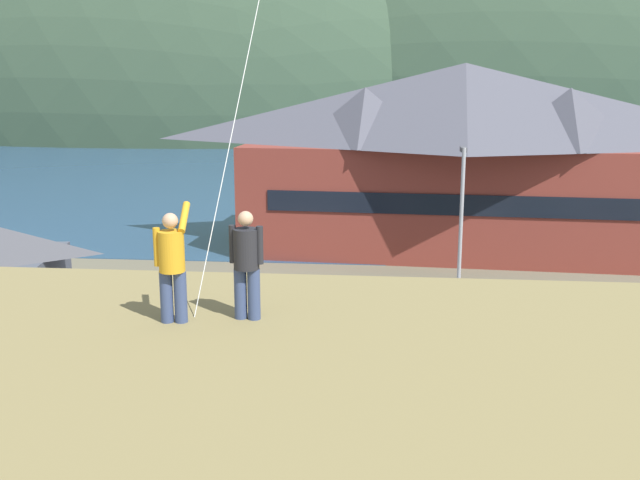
% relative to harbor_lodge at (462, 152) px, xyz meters
% --- Properties ---
extents(ground_plane, '(600.00, 600.00, 0.00)m').
position_rel_harbor_lodge_xyz_m(ground_plane, '(-6.80, -22.60, -5.66)').
color(ground_plane, '#66604C').
extents(parking_lot_pad, '(40.00, 20.00, 0.10)m').
position_rel_harbor_lodge_xyz_m(parking_lot_pad, '(-6.80, -17.60, -5.61)').
color(parking_lot_pad, slate).
rests_on(parking_lot_pad, ground).
extents(bay_water, '(360.00, 84.00, 0.03)m').
position_rel_harbor_lodge_xyz_m(bay_water, '(-6.80, 37.40, -5.65)').
color(bay_water, navy).
rests_on(bay_water, ground).
extents(far_hill_west_ridge, '(116.78, 46.62, 56.05)m').
position_rel_harbor_lodge_xyz_m(far_hill_west_ridge, '(-78.87, 97.92, -5.66)').
color(far_hill_west_ridge, '#42513D').
rests_on(far_hill_west_ridge, ground).
extents(far_hill_east_peak, '(113.90, 60.77, 70.35)m').
position_rel_harbor_lodge_xyz_m(far_hill_east_peak, '(-41.03, 87.88, -5.66)').
color(far_hill_east_peak, '#334733').
rests_on(far_hill_east_peak, ground).
extents(far_hill_center_saddle, '(128.16, 69.50, 72.56)m').
position_rel_harbor_lodge_xyz_m(far_hill_center_saddle, '(25.50, 95.82, -5.66)').
color(far_hill_center_saddle, '#334733').
rests_on(far_hill_center_saddle, ground).
extents(harbor_lodge, '(26.50, 12.54, 10.64)m').
position_rel_harbor_lodge_xyz_m(harbor_lodge, '(0.00, 0.00, 0.00)').
color(harbor_lodge, brown).
rests_on(harbor_lodge, ground).
extents(storage_shed_waterside, '(6.63, 5.36, 4.38)m').
position_rel_harbor_lodge_xyz_m(storage_shed_waterside, '(-6.69, 2.16, -3.39)').
color(storage_shed_waterside, beige).
rests_on(storage_shed_waterside, ground).
extents(wharf_dock, '(3.20, 14.67, 0.70)m').
position_rel_harbor_lodge_xyz_m(wharf_dock, '(-9.48, 13.42, -5.31)').
color(wharf_dock, '#70604C').
rests_on(wharf_dock, ground).
extents(moored_boat_wharfside, '(2.76, 6.89, 2.16)m').
position_rel_harbor_lodge_xyz_m(moored_boat_wharfside, '(-12.90, 10.29, -4.94)').
color(moored_boat_wharfside, silver).
rests_on(moored_boat_wharfside, ground).
extents(moored_boat_outer_mooring, '(3.21, 8.27, 2.16)m').
position_rel_harbor_lodge_xyz_m(moored_boat_outer_mooring, '(-5.82, 10.84, -4.94)').
color(moored_boat_outer_mooring, '#23564C').
rests_on(moored_boat_outer_mooring, ground).
extents(parked_car_front_row_silver, '(4.27, 2.19, 1.82)m').
position_rel_harbor_lodge_xyz_m(parked_car_front_row_silver, '(-6.55, -15.97, -4.60)').
color(parked_car_front_row_silver, black).
rests_on(parked_car_front_row_silver, parking_lot_pad).
extents(parked_car_mid_row_near, '(4.24, 2.14, 1.82)m').
position_rel_harbor_lodge_xyz_m(parked_car_mid_row_near, '(4.18, -14.90, -4.60)').
color(parked_car_mid_row_near, '#236633').
rests_on(parked_car_mid_row_near, parking_lot_pad).
extents(parked_car_mid_row_center, '(4.24, 2.12, 1.82)m').
position_rel_harbor_lodge_xyz_m(parked_car_mid_row_center, '(-15.46, -14.91, -4.60)').
color(parked_car_mid_row_center, slate).
rests_on(parked_car_mid_row_center, parking_lot_pad).
extents(parked_car_back_row_right, '(4.28, 2.21, 1.82)m').
position_rel_harbor_lodge_xyz_m(parked_car_back_row_right, '(-2.18, -22.41, -4.60)').
color(parked_car_back_row_right, slate).
rests_on(parked_car_back_row_right, parking_lot_pad).
extents(parked_car_corner_spot, '(4.23, 2.11, 1.82)m').
position_rel_harbor_lodge_xyz_m(parked_car_corner_spot, '(-1.86, -16.42, -4.60)').
color(parked_car_corner_spot, '#236633').
rests_on(parked_car_corner_spot, parking_lot_pad).
extents(parked_car_back_row_left, '(4.24, 2.13, 1.82)m').
position_rel_harbor_lodge_xyz_m(parked_car_back_row_left, '(-14.01, -22.33, -4.60)').
color(parked_car_back_row_left, black).
rests_on(parked_car_back_row_left, parking_lot_pad).
extents(parked_car_front_row_end, '(4.32, 2.30, 1.82)m').
position_rel_harbor_lodge_xyz_m(parked_car_front_row_end, '(-9.16, -22.50, -4.60)').
color(parked_car_front_row_end, slate).
rests_on(parked_car_front_row_end, parking_lot_pad).
extents(parking_light_pole, '(0.24, 0.78, 6.93)m').
position_rel_harbor_lodge_xyz_m(parking_light_pole, '(-1.12, -12.04, -1.56)').
color(parking_light_pole, '#ADADB2').
rests_on(parking_light_pole, parking_lot_pad).
extents(person_kite_flyer, '(0.52, 0.68, 1.86)m').
position_rel_harbor_lodge_xyz_m(person_kite_flyer, '(-7.49, -31.92, 1.38)').
color(person_kite_flyer, '#384770').
rests_on(person_kite_flyer, grassy_hill_foreground).
extents(person_companion, '(0.55, 0.40, 1.74)m').
position_rel_harbor_lodge_xyz_m(person_companion, '(-6.38, -31.65, 1.36)').
color(person_companion, '#384770').
rests_on(person_companion, grassy_hill_foreground).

